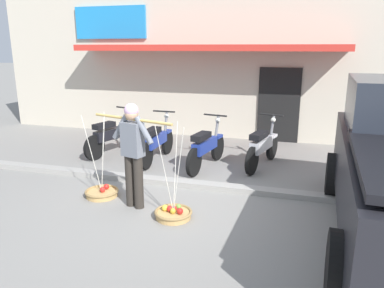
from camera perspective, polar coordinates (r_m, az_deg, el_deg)
The scene contains 10 objects.
ground_plane at distance 6.32m, azimuth -2.56°, elevation -8.75°, with size 90.00×90.00×0.00m, color gray.
sidewalk_curb at distance 6.91m, azimuth -0.73°, elevation -6.15°, with size 20.00×0.24×0.10m, color gray.
fruit_vendor at distance 5.84m, azimuth -9.14°, elevation -0.74°, with size 1.48×0.49×1.70m.
fruit_basket_left_side at distance 5.70m, azimuth -2.91°, elevation -10.60°, with size 0.58×0.58×1.45m.
fruit_basket_right_side at distance 6.64m, azimuth -13.77°, elevation -7.24°, with size 0.58×0.58×1.45m.
motorcycle_nearest_shop at distance 9.04m, azimuth -12.26°, elevation 1.24°, with size 0.70×1.76×1.09m.
motorcycle_second_in_row at distance 8.30m, azimuth -5.50°, elevation 0.31°, with size 0.54×1.82×1.09m.
motorcycle_third_in_row at distance 7.82m, azimuth 2.18°, elevation -0.54°, with size 0.56×1.80×1.09m.
motorcycle_end_of_row at distance 8.03m, azimuth 10.84°, elevation -0.39°, with size 0.65×1.78×1.09m.
storefront_building at distance 12.83m, azimuth 5.26°, elevation 12.89°, with size 13.00×6.00×4.20m.
Camera 1 is at (1.85, -5.48, 2.53)m, focal length 34.43 mm.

